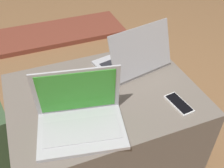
# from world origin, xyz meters

# --- Properties ---
(ground_plane) EXTENTS (14.00, 14.00, 0.00)m
(ground_plane) POSITION_xyz_m (0.00, 0.00, 0.00)
(ground_plane) COLOR olive
(ottoman) EXTENTS (0.90, 0.66, 0.48)m
(ottoman) POSITION_xyz_m (0.00, 0.00, 0.24)
(ottoman) COLOR #3D3832
(ottoman) RESTS_ON ground_plane
(laptop_near) EXTENTS (0.39, 0.30, 0.25)m
(laptop_near) POSITION_xyz_m (-0.16, -0.16, 0.53)
(laptop_near) COLOR #B7B7BC
(laptop_near) RESTS_ON ottoman
(laptop_far) EXTENTS (0.39, 0.31, 0.25)m
(laptop_far) POSITION_xyz_m (0.22, 0.14, 0.53)
(laptop_far) COLOR #B7B7BC
(laptop_far) RESTS_ON ottoman
(cell_phone) EXTENTS (0.08, 0.15, 0.01)m
(cell_phone) POSITION_xyz_m (0.29, -0.20, 0.48)
(cell_phone) COLOR white
(cell_phone) RESTS_ON ottoman
(fireplace_hearth) EXTENTS (1.40, 0.50, 0.04)m
(fireplace_hearth) POSITION_xyz_m (0.00, 1.51, 0.02)
(fireplace_hearth) COLOR brown
(fireplace_hearth) RESTS_ON ground_plane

